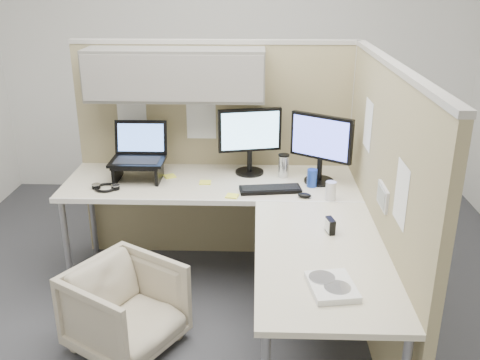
{
  "coord_description": "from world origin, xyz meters",
  "views": [
    {
      "loc": [
        0.2,
        -2.85,
        2.06
      ],
      "look_at": [
        0.1,
        0.25,
        0.85
      ],
      "focal_mm": 40.0,
      "sensor_mm": 36.0,
      "label": 1
    }
  ],
  "objects_px": {
    "desk": "(243,212)",
    "keyboard": "(270,189)",
    "monitor_left": "(250,136)",
    "office_chair": "(125,305)"
  },
  "relations": [
    {
      "from": "office_chair",
      "to": "monitor_left",
      "type": "bearing_deg",
      "value": -3.17
    },
    {
      "from": "monitor_left",
      "to": "keyboard",
      "type": "xyz_separation_m",
      "value": [
        0.14,
        -0.33,
        -0.26
      ]
    },
    {
      "from": "office_chair",
      "to": "keyboard",
      "type": "relative_size",
      "value": 1.42
    },
    {
      "from": "monitor_left",
      "to": "keyboard",
      "type": "distance_m",
      "value": 0.45
    },
    {
      "from": "desk",
      "to": "keyboard",
      "type": "relative_size",
      "value": 5.03
    },
    {
      "from": "desk",
      "to": "keyboard",
      "type": "xyz_separation_m",
      "value": [
        0.17,
        0.24,
        0.05
      ]
    },
    {
      "from": "desk",
      "to": "office_chair",
      "type": "bearing_deg",
      "value": -148.28
    },
    {
      "from": "office_chair",
      "to": "keyboard",
      "type": "distance_m",
      "value": 1.15
    },
    {
      "from": "monitor_left",
      "to": "keyboard",
      "type": "bearing_deg",
      "value": -79.54
    },
    {
      "from": "monitor_left",
      "to": "keyboard",
      "type": "relative_size",
      "value": 1.17
    }
  ]
}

